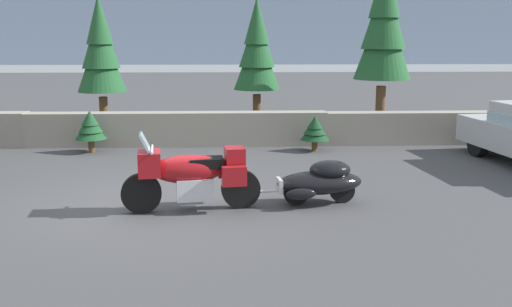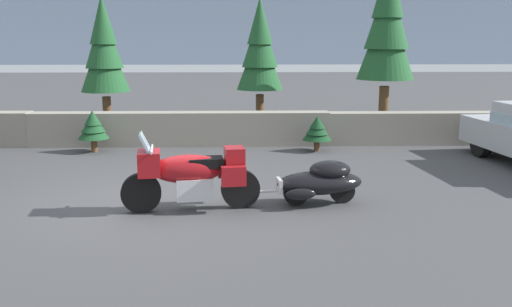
{
  "view_description": "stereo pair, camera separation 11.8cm",
  "coord_description": "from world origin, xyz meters",
  "px_view_note": "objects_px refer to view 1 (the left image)",
  "views": [
    {
      "loc": [
        1.52,
        -9.48,
        2.8
      ],
      "look_at": [
        1.89,
        0.09,
        0.85
      ],
      "focal_mm": 39.19,
      "sensor_mm": 36.0,
      "label": 1
    },
    {
      "loc": [
        1.64,
        -9.48,
        2.8
      ],
      "look_at": [
        1.89,
        0.09,
        0.85
      ],
      "focal_mm": 39.19,
      "sensor_mm": 36.0,
      "label": 2
    }
  ],
  "objects_px": {
    "touring_motorcycle": "(191,174)",
    "car_shaped_trailer": "(320,181)",
    "pine_tree_tall": "(384,24)",
    "pine_tree_far_right": "(257,49)",
    "pine_tree_secondary": "(100,49)"
  },
  "relations": [
    {
      "from": "car_shaped_trailer",
      "to": "pine_tree_far_right",
      "type": "distance_m",
      "value": 8.02
    },
    {
      "from": "car_shaped_trailer",
      "to": "pine_tree_tall",
      "type": "xyz_separation_m",
      "value": [
        2.78,
        6.72,
        2.83
      ]
    },
    {
      "from": "pine_tree_tall",
      "to": "pine_tree_far_right",
      "type": "height_order",
      "value": "pine_tree_tall"
    },
    {
      "from": "touring_motorcycle",
      "to": "pine_tree_tall",
      "type": "distance_m",
      "value": 8.99
    },
    {
      "from": "touring_motorcycle",
      "to": "car_shaped_trailer",
      "type": "distance_m",
      "value": 2.23
    },
    {
      "from": "pine_tree_tall",
      "to": "pine_tree_secondary",
      "type": "distance_m",
      "value": 8.11
    },
    {
      "from": "car_shaped_trailer",
      "to": "pine_tree_secondary",
      "type": "distance_m",
      "value": 9.1
    },
    {
      "from": "touring_motorcycle",
      "to": "pine_tree_tall",
      "type": "xyz_separation_m",
      "value": [
        4.98,
        7.02,
        2.61
      ]
    },
    {
      "from": "touring_motorcycle",
      "to": "car_shaped_trailer",
      "type": "height_order",
      "value": "touring_motorcycle"
    },
    {
      "from": "pine_tree_tall",
      "to": "pine_tree_far_right",
      "type": "xyz_separation_m",
      "value": [
        -3.56,
        0.97,
        -0.7
      ]
    },
    {
      "from": "car_shaped_trailer",
      "to": "pine_tree_secondary",
      "type": "bearing_deg",
      "value": 126.73
    },
    {
      "from": "touring_motorcycle",
      "to": "car_shaped_trailer",
      "type": "relative_size",
      "value": 1.04
    },
    {
      "from": "touring_motorcycle",
      "to": "pine_tree_secondary",
      "type": "distance_m",
      "value": 8.24
    },
    {
      "from": "pine_tree_far_right",
      "to": "touring_motorcycle",
      "type": "bearing_deg",
      "value": -100.05
    },
    {
      "from": "pine_tree_tall",
      "to": "car_shaped_trailer",
      "type": "bearing_deg",
      "value": -112.43
    }
  ]
}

